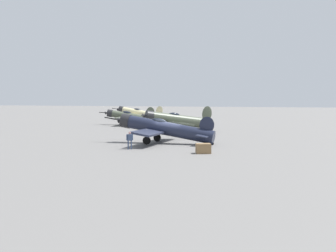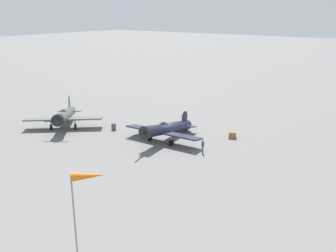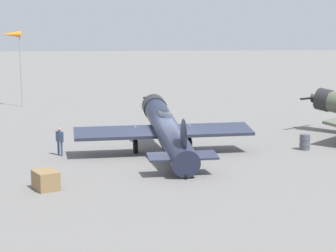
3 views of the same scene
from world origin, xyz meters
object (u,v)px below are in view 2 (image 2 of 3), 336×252
equipment_crate (232,134)px  ground_crew_mechanic (203,145)px  airplane_foreground (166,129)px  fuel_drum (114,127)px  windsock_mast (87,182)px  airplane_mid_apron (64,116)px

equipment_crate → ground_crew_mechanic: bearing=-91.9°
ground_crew_mechanic → equipment_crate: 7.00m
equipment_crate → airplane_foreground: bearing=-135.5°
fuel_drum → windsock_mast: windsock_mast is taller
ground_crew_mechanic → equipment_crate: bearing=47.3°
airplane_foreground → ground_crew_mechanic: size_ratio=7.42×
fuel_drum → windsock_mast: (19.66, -22.06, 5.95)m
airplane_foreground → airplane_mid_apron: airplane_mid_apron is taller
airplane_mid_apron → windsock_mast: bearing=13.1°
ground_crew_mechanic → equipment_crate: (0.24, 6.98, -0.56)m
ground_crew_mechanic → fuel_drum: (-14.30, 0.27, -0.51)m
airplane_foreground → airplane_mid_apron: 15.26m
ground_crew_mechanic → airplane_foreground: bearing=130.5°
airplane_mid_apron → windsock_mast: size_ratio=1.35×
airplane_mid_apron → equipment_crate: (20.96, 9.79, -1.23)m
ground_crew_mechanic → windsock_mast: 23.09m
ground_crew_mechanic → fuel_drum: bearing=138.2°
equipment_crate → windsock_mast: size_ratio=0.21×
equipment_crate → fuel_drum: size_ratio=1.60×
airplane_foreground → fuel_drum: (-8.37, -0.65, -1.09)m
airplane_mid_apron → equipment_crate: bearing=74.2°
airplane_mid_apron → ground_crew_mechanic: size_ratio=5.92×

